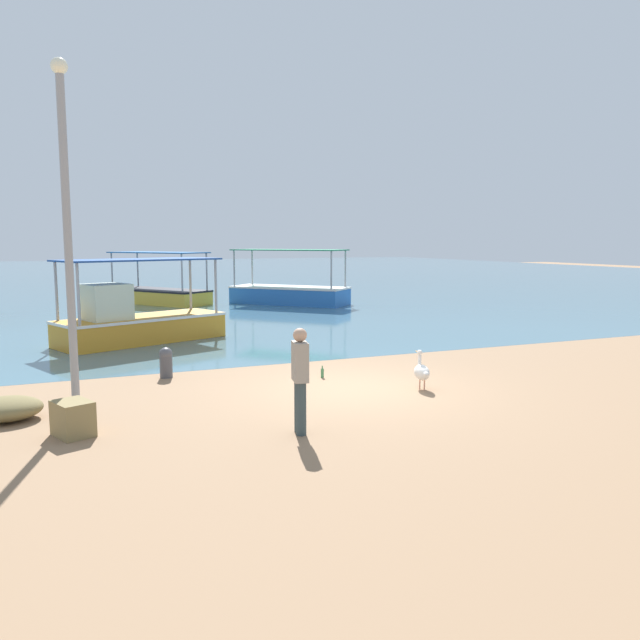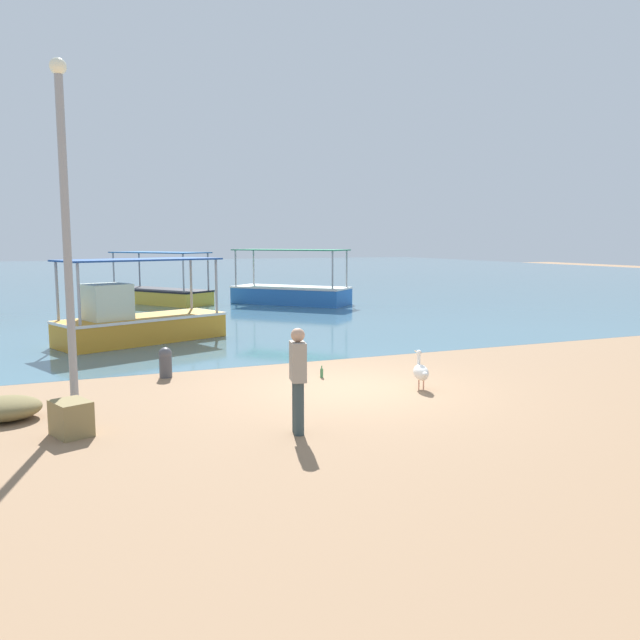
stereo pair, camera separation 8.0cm
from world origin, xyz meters
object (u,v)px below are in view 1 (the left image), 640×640
Objects in this scene: fishing_boat_outer at (159,293)px; mooring_bollard at (166,362)px; fishing_boat_far_left at (290,292)px; net_pile at (7,409)px; fishing_boat_near_right at (136,321)px; cargo_crate at (73,419)px; glass_bottle at (322,373)px; lamp_post at (67,220)px; pelican at (422,371)px; fisherman_standing at (300,377)px.

fishing_boat_outer is 7.90× the size of mooring_bollard.
fishing_boat_far_left reaches higher than net_pile.
fishing_boat_near_right reaches higher than mooring_bollard.
cargo_crate reaches higher than glass_bottle.
fishing_boat_near_right is 8.32m from lamp_post.
fishing_boat_outer is 20.07m from net_pile.
lamp_post is (-4.26, -19.32, 2.86)m from fishing_boat_outer.
fishing_boat_far_left reaches higher than cargo_crate.
fishing_boat_outer reaches higher than pelican.
net_pile is at bearing -111.42° from fishing_boat_near_right.
mooring_bollard is (1.94, 2.36, -3.02)m from lamp_post.
fisherman_standing is (1.32, -4.96, 0.54)m from mooring_bollard.
fisherman_standing is (-6.81, -19.34, 0.33)m from fishing_boat_far_left.
glass_bottle is (5.16, 1.01, -3.28)m from lamp_post.
fishing_boat_near_right reaches higher than net_pile.
fisherman_standing is at bearing -20.63° from cargo_crate.
fishing_boat_far_left is at bearing -24.01° from fishing_boat_outer.
mooring_bollard is (-8.13, -14.37, -0.21)m from fishing_boat_far_left.
pelican is at bearing 28.20° from fisherman_standing.
mooring_bollard is 3.86m from net_pile.
fishing_boat_outer is 0.99× the size of fishing_boat_far_left.
pelican reaches higher than mooring_bollard.
lamp_post reaches higher than fisherman_standing.
fishing_boat_near_right is 3.11× the size of fisherman_standing.
net_pile is at bearing -170.70° from glass_bottle.
lamp_post is 3.39m from cargo_crate.
fishing_boat_outer is 19.99m from lamp_post.
pelican is 1.26× the size of cargo_crate.
cargo_crate is at bearing -175.33° from pelican.
pelican is (4.72, -8.44, -0.29)m from fishing_boat_near_right.
fishing_boat_near_right reaches higher than pelican.
fishing_boat_outer is 20.04× the size of glass_bottle.
glass_bottle is (5.24, 2.36, -0.17)m from cargo_crate.
pelican is 5.64m from mooring_bollard.
pelican is 2.96× the size of glass_bottle.
fishing_boat_far_left reaches higher than glass_bottle.
mooring_bollard is 2.54× the size of glass_bottle.
cargo_crate is (-10.14, -18.08, -0.30)m from fishing_boat_far_left.
lamp_post is 4.85m from fisherman_standing.
fisherman_standing is 2.66× the size of cargo_crate.
pelican is 7.76m from net_pile.
glass_bottle is (-1.45, 1.81, -0.27)m from pelican.
lamp_post is (-1.90, -7.63, 2.72)m from fishing_boat_near_right.
fishing_boat_near_right is 8.29× the size of cargo_crate.
fishing_boat_far_left is at bearing 48.08° from fishing_boat_near_right.
cargo_crate is at bearing 159.37° from fisherman_standing.
fishing_boat_near_right is 4.51× the size of net_pile.
lamp_post is at bearing -168.90° from glass_bottle.
fisherman_standing is at bearing -92.63° from fishing_boat_outer.
mooring_bollard is at bearing 37.98° from net_pile.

